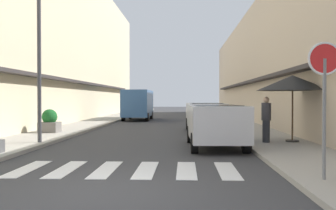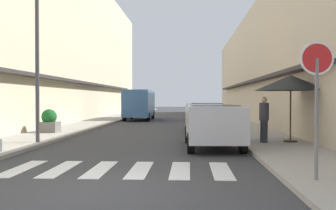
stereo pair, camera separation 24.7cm
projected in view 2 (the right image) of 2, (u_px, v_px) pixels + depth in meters
ground_plane at (165, 123)px, 26.12m from camera, size 107.05×107.05×0.00m
sidewalk_left at (98, 122)px, 26.38m from camera, size 2.49×68.12×0.12m
sidewalk_right at (234, 122)px, 25.86m from camera, size 2.49×68.12×0.12m
building_row_left at (52, 42)px, 27.92m from camera, size 5.50×45.79×11.75m
building_row_right at (285, 66)px, 27.02m from camera, size 5.50×45.79×8.10m
crosswalk at (120, 169)px, 8.94m from camera, size 5.20×2.20×0.01m
parked_car_near at (213, 121)px, 12.94m from camera, size 1.92×4.34×1.47m
parked_car_mid at (205, 114)px, 19.18m from camera, size 1.95×4.27×1.47m
delivery_van at (139, 102)px, 29.87m from camera, size 2.02×5.40×2.37m
round_street_sign at (317, 74)px, 7.24m from camera, size 0.65×0.07×2.65m
street_lamp at (42, 45)px, 13.55m from camera, size 1.19×0.28×5.74m
cafe_umbrella at (291, 83)px, 13.64m from camera, size 2.57×2.57×2.41m
planter_midblock at (49, 122)px, 17.69m from camera, size 0.86×0.86×1.07m
pedestrian_walking_near at (264, 119)px, 13.48m from camera, size 0.34×0.34×1.63m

